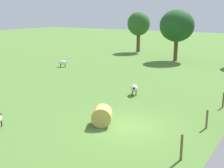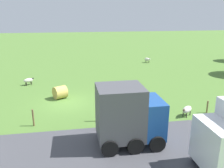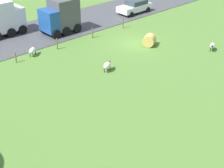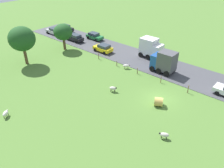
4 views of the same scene
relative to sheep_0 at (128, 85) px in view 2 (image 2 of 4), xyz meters
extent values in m
plane|color=#517A33|center=(2.73, -6.20, -0.56)|extent=(160.00, 160.00, 0.00)
cube|color=#47474C|center=(11.96, -6.20, -0.53)|extent=(8.00, 80.00, 0.06)
ellipsoid|color=beige|center=(-0.01, 0.01, 0.00)|extent=(0.94, 1.14, 0.55)
ellipsoid|color=black|center=(0.20, -0.42, 0.13)|extent=(0.28, 0.31, 0.20)
cylinder|color=#2D2823|center=(0.25, -0.17, -0.38)|extent=(0.07, 0.07, 0.36)
cylinder|color=#2D2823|center=(-0.02, -0.30, -0.38)|extent=(0.07, 0.07, 0.36)
cylinder|color=#2D2823|center=(0.01, 0.33, -0.38)|extent=(0.07, 0.07, 0.36)
cylinder|color=#2D2823|center=(-0.26, 0.19, -0.38)|extent=(0.07, 0.07, 0.36)
ellipsoid|color=silver|center=(-13.08, 6.37, -0.02)|extent=(1.12, 1.00, 0.50)
ellipsoid|color=silver|center=(-12.68, 6.65, 0.09)|extent=(0.32, 0.30, 0.20)
cylinder|color=#2D2823|center=(-12.93, 6.64, -0.38)|extent=(0.07, 0.07, 0.35)
cylinder|color=#2D2823|center=(-12.77, 6.42, -0.38)|extent=(0.07, 0.07, 0.35)
cylinder|color=#2D2823|center=(-13.39, 6.32, -0.38)|extent=(0.07, 0.07, 0.35)
cylinder|color=#2D2823|center=(-13.23, 6.10, -0.38)|extent=(0.07, 0.07, 0.35)
ellipsoid|color=silver|center=(7.11, 3.04, -0.02)|extent=(1.07, 1.19, 0.51)
ellipsoid|color=brown|center=(7.43, 2.62, 0.10)|extent=(0.30, 0.32, 0.20)
cylinder|color=#2D2823|center=(7.41, 2.89, -0.38)|extent=(0.07, 0.07, 0.35)
cylinder|color=#2D2823|center=(7.18, 2.72, -0.38)|extent=(0.07, 0.07, 0.35)
cylinder|color=#2D2823|center=(7.04, 3.37, -0.38)|extent=(0.07, 0.07, 0.35)
cylinder|color=#2D2823|center=(6.82, 3.20, -0.38)|extent=(0.07, 0.07, 0.35)
ellipsoid|color=beige|center=(-3.55, -10.44, -0.02)|extent=(0.92, 1.13, 0.48)
ellipsoid|color=black|center=(-3.79, -10.02, 0.08)|extent=(0.28, 0.31, 0.20)
cylinder|color=#2D2823|center=(-3.80, -10.26, -0.38)|extent=(0.07, 0.07, 0.36)
cylinder|color=#2D2823|center=(-3.57, -10.13, -0.38)|extent=(0.07, 0.07, 0.36)
cylinder|color=#2D2823|center=(-3.53, -10.76, -0.38)|extent=(0.07, 0.07, 0.36)
cylinder|color=#2D2823|center=(-3.30, -10.63, -0.38)|extent=(0.07, 0.07, 0.36)
cylinder|color=tan|center=(1.37, -6.81, 0.03)|extent=(1.56, 1.52, 1.18)
cylinder|color=brown|center=(6.84, -8.47, 0.07)|extent=(0.12, 0.12, 1.26)
cylinder|color=brown|center=(6.84, -4.01, 0.00)|extent=(0.12, 0.12, 1.12)
cylinder|color=brown|center=(6.84, 0.46, 0.00)|extent=(0.12, 0.12, 1.12)
cylinder|color=brown|center=(6.84, 4.92, -0.05)|extent=(0.12, 0.12, 1.02)
cube|color=#1E4C99|center=(10.29, -1.00, 1.13)|extent=(2.38, 1.20, 2.30)
cube|color=#4C4C51|center=(10.29, -2.94, 1.57)|extent=(2.38, 2.68, 3.17)
cylinder|color=black|center=(9.10, -1.00, -0.02)|extent=(0.30, 0.96, 0.96)
cylinder|color=black|center=(11.48, -1.00, -0.02)|extent=(0.30, 0.96, 0.96)
cylinder|color=black|center=(9.10, -2.27, -0.02)|extent=(0.30, 0.96, 0.96)
cylinder|color=black|center=(11.48, -2.27, -0.02)|extent=(0.30, 0.96, 0.96)
cylinder|color=black|center=(9.10, -3.75, -0.02)|extent=(0.30, 0.96, 0.96)
cylinder|color=black|center=(11.48, -3.75, -0.02)|extent=(0.30, 0.96, 0.96)
cube|color=white|center=(13.94, 0.88, 1.13)|extent=(2.40, 1.20, 2.30)
cylinder|color=black|center=(12.73, 0.88, -0.02)|extent=(0.30, 0.96, 0.96)
cylinder|color=black|center=(12.73, 2.21, -0.02)|extent=(0.30, 0.96, 0.96)
camera|label=1|loc=(10.66, -20.72, 6.14)|focal=47.57mm
camera|label=2|loc=(22.80, -5.58, 7.18)|focal=37.86mm
camera|label=3|loc=(-19.64, 17.40, 12.79)|focal=54.92mm
camera|label=4|loc=(-21.01, -17.88, 17.46)|focal=35.90mm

